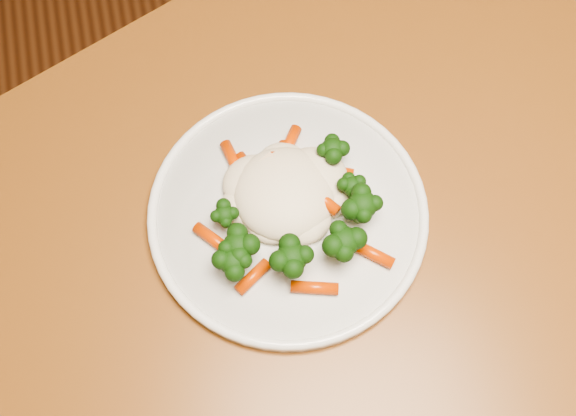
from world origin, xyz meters
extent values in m
plane|color=brown|center=(0.00, 0.00, 0.00)|extent=(3.00, 3.00, 0.00)
cube|color=brown|center=(-0.20, -0.21, 0.73)|extent=(1.30, 1.11, 0.04)
cube|color=brown|center=(0.12, 0.27, 0.35)|extent=(0.08, 0.08, 0.71)
cylinder|color=white|center=(-0.34, -0.20, 0.76)|extent=(0.28, 0.28, 0.01)
ellipsoid|color=beige|center=(-0.34, -0.18, 0.78)|extent=(0.12, 0.11, 0.05)
ellipsoid|color=black|center=(-0.40, -0.25, 0.78)|extent=(0.04, 0.04, 0.04)
ellipsoid|color=black|center=(-0.35, -0.26, 0.78)|extent=(0.05, 0.05, 0.04)
ellipsoid|color=black|center=(-0.30, -0.26, 0.78)|extent=(0.05, 0.05, 0.04)
ellipsoid|color=black|center=(-0.27, -0.22, 0.78)|extent=(0.05, 0.05, 0.04)
ellipsoid|color=black|center=(-0.27, -0.20, 0.78)|extent=(0.03, 0.03, 0.03)
ellipsoid|color=black|center=(-0.28, -0.15, 0.78)|extent=(0.04, 0.04, 0.03)
ellipsoid|color=black|center=(-0.40, -0.20, 0.78)|extent=(0.03, 0.03, 0.03)
ellipsoid|color=black|center=(-0.39, -0.24, 0.78)|extent=(0.04, 0.04, 0.04)
cylinder|color=#E24605|center=(-0.37, -0.15, 0.77)|extent=(0.03, 0.04, 0.01)
cylinder|color=#E24605|center=(-0.33, -0.15, 0.77)|extent=(0.03, 0.05, 0.01)
cylinder|color=#E24605|center=(-0.28, -0.17, 0.77)|extent=(0.05, 0.03, 0.01)
cylinder|color=#E24605|center=(-0.41, -0.22, 0.77)|extent=(0.04, 0.04, 0.01)
cylinder|color=#E24605|center=(-0.39, -0.26, 0.77)|extent=(0.04, 0.03, 0.01)
cylinder|color=#E24605|center=(-0.33, -0.28, 0.77)|extent=(0.05, 0.02, 0.01)
cylinder|color=#E24605|center=(-0.27, -0.26, 0.77)|extent=(0.04, 0.04, 0.01)
cylinder|color=#E24605|center=(-0.30, -0.20, 0.78)|extent=(0.03, 0.04, 0.01)
cylinder|color=#E24605|center=(-0.34, -0.16, 0.78)|extent=(0.02, 0.04, 0.01)
cylinder|color=#E24605|center=(-0.38, -0.14, 0.77)|extent=(0.02, 0.05, 0.01)
cylinder|color=#E24605|center=(-0.32, -0.13, 0.77)|extent=(0.03, 0.04, 0.01)
ellipsoid|color=brown|center=(-0.32, -0.18, 0.78)|extent=(0.03, 0.03, 0.02)
ellipsoid|color=brown|center=(-0.31, -0.19, 0.78)|extent=(0.02, 0.02, 0.02)
ellipsoid|color=brown|center=(-0.35, -0.19, 0.78)|extent=(0.02, 0.02, 0.02)
cube|color=beige|center=(-0.35, -0.16, 0.78)|extent=(0.03, 0.03, 0.01)
cube|color=beige|center=(-0.33, -0.15, 0.78)|extent=(0.03, 0.02, 0.01)
cube|color=beige|center=(-0.36, -0.17, 0.78)|extent=(0.02, 0.02, 0.01)
camera|label=1|loc=(-0.40, -0.49, 1.42)|focal=45.00mm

